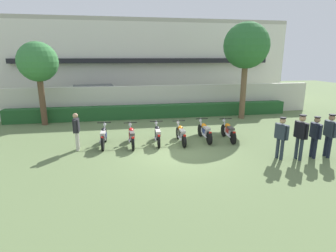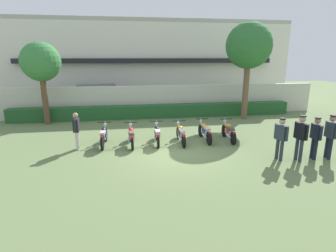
{
  "view_description": "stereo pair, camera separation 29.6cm",
  "coord_description": "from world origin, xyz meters",
  "px_view_note": "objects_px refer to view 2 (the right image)",
  "views": [
    {
      "loc": [
        -2.16,
        -10.18,
        3.85
      ],
      "look_at": [
        0.0,
        1.73,
        0.72
      ],
      "focal_mm": 28.8,
      "sensor_mm": 36.0,
      "label": 1
    },
    {
      "loc": [
        -1.87,
        -10.23,
        3.85
      ],
      "look_at": [
        0.0,
        1.73,
        0.72
      ],
      "focal_mm": 28.8,
      "sensor_mm": 36.0,
      "label": 2
    }
  ],
  "objects_px": {
    "tree_near_inspector": "(41,63)",
    "motorcycle_in_row_2": "(157,134)",
    "tree_far_side": "(249,46)",
    "officer_0": "(281,136)",
    "motorcycle_in_row_1": "(131,136)",
    "motorcycle_in_row_0": "(104,136)",
    "motorcycle_in_row_3": "(181,134)",
    "motorcycle_in_row_5": "(229,131)",
    "motorcycle_in_row_4": "(205,131)",
    "parked_car": "(99,98)",
    "officer_1": "(301,134)",
    "officer_2": "(316,135)",
    "inspector_person": "(76,128)",
    "officer_3": "(331,133)"
  },
  "relations": [
    {
      "from": "parked_car",
      "to": "motorcycle_in_row_5",
      "type": "xyz_separation_m",
      "value": [
        6.62,
        -8.14,
        -0.49
      ]
    },
    {
      "from": "motorcycle_in_row_4",
      "to": "officer_0",
      "type": "xyz_separation_m",
      "value": [
        2.11,
        -2.8,
        0.52
      ]
    },
    {
      "from": "motorcycle_in_row_0",
      "to": "officer_1",
      "type": "height_order",
      "value": "officer_1"
    },
    {
      "from": "motorcycle_in_row_0",
      "to": "tree_far_side",
      "type": "bearing_deg",
      "value": -61.56
    },
    {
      "from": "tree_far_side",
      "to": "motorcycle_in_row_1",
      "type": "relative_size",
      "value": 3.11
    },
    {
      "from": "tree_near_inspector",
      "to": "officer_1",
      "type": "distance_m",
      "value": 13.57
    },
    {
      "from": "motorcycle_in_row_3",
      "to": "officer_1",
      "type": "relative_size",
      "value": 1.08
    },
    {
      "from": "parked_car",
      "to": "officer_0",
      "type": "bearing_deg",
      "value": -61.39
    },
    {
      "from": "motorcycle_in_row_2",
      "to": "motorcycle_in_row_4",
      "type": "bearing_deg",
      "value": -85.22
    },
    {
      "from": "parked_car",
      "to": "motorcycle_in_row_3",
      "type": "distance_m",
      "value": 9.23
    },
    {
      "from": "parked_car",
      "to": "motorcycle_in_row_3",
      "type": "xyz_separation_m",
      "value": [
        4.33,
        -8.13,
        -0.5
      ]
    },
    {
      "from": "motorcycle_in_row_4",
      "to": "officer_1",
      "type": "distance_m",
      "value": 4.14
    },
    {
      "from": "motorcycle_in_row_1",
      "to": "inspector_person",
      "type": "distance_m",
      "value": 2.33
    },
    {
      "from": "motorcycle_in_row_1",
      "to": "officer_2",
      "type": "height_order",
      "value": "officer_2"
    },
    {
      "from": "tree_far_side",
      "to": "motorcycle_in_row_0",
      "type": "xyz_separation_m",
      "value": [
        -8.42,
        -4.1,
        -3.98
      ]
    },
    {
      "from": "tree_far_side",
      "to": "motorcycle_in_row_1",
      "type": "bearing_deg",
      "value": -149.46
    },
    {
      "from": "motorcycle_in_row_0",
      "to": "officer_2",
      "type": "relative_size",
      "value": 1.14
    },
    {
      "from": "motorcycle_in_row_1",
      "to": "motorcycle_in_row_0",
      "type": "bearing_deg",
      "value": 80.82
    },
    {
      "from": "tree_near_inspector",
      "to": "motorcycle_in_row_5",
      "type": "distance_m",
      "value": 10.89
    },
    {
      "from": "tree_far_side",
      "to": "motorcycle_in_row_0",
      "type": "bearing_deg",
      "value": -154.03
    },
    {
      "from": "motorcycle_in_row_1",
      "to": "tree_near_inspector",
      "type": "bearing_deg",
      "value": 43.6
    },
    {
      "from": "tree_near_inspector",
      "to": "officer_3",
      "type": "height_order",
      "value": "tree_near_inspector"
    },
    {
      "from": "parked_car",
      "to": "officer_3",
      "type": "height_order",
      "value": "parked_car"
    },
    {
      "from": "parked_car",
      "to": "motorcycle_in_row_2",
      "type": "relative_size",
      "value": 2.55
    },
    {
      "from": "parked_car",
      "to": "motorcycle_in_row_2",
      "type": "distance_m",
      "value": 8.68
    },
    {
      "from": "motorcycle_in_row_1",
      "to": "motorcycle_in_row_4",
      "type": "height_order",
      "value": "motorcycle_in_row_4"
    },
    {
      "from": "parked_car",
      "to": "tree_far_side",
      "type": "bearing_deg",
      "value": -29.29
    },
    {
      "from": "motorcycle_in_row_3",
      "to": "motorcycle_in_row_5",
      "type": "bearing_deg",
      "value": -89.39
    },
    {
      "from": "motorcycle_in_row_5",
      "to": "officer_1",
      "type": "relative_size",
      "value": 1.05
    },
    {
      "from": "tree_far_side",
      "to": "officer_0",
      "type": "distance_m",
      "value": 7.9
    },
    {
      "from": "motorcycle_in_row_5",
      "to": "parked_car",
      "type": "bearing_deg",
      "value": 41.34
    },
    {
      "from": "officer_1",
      "to": "motorcycle_in_row_5",
      "type": "bearing_deg",
      "value": -65.0
    },
    {
      "from": "tree_near_inspector",
      "to": "motorcycle_in_row_2",
      "type": "relative_size",
      "value": 2.54
    },
    {
      "from": "tree_far_side",
      "to": "officer_3",
      "type": "height_order",
      "value": "tree_far_side"
    },
    {
      "from": "officer_1",
      "to": "officer_2",
      "type": "relative_size",
      "value": 1.07
    },
    {
      "from": "motorcycle_in_row_2",
      "to": "officer_2",
      "type": "relative_size",
      "value": 1.12
    },
    {
      "from": "officer_1",
      "to": "officer_2",
      "type": "height_order",
      "value": "officer_1"
    },
    {
      "from": "officer_1",
      "to": "officer_2",
      "type": "xyz_separation_m",
      "value": [
        0.69,
        0.08,
        -0.08
      ]
    },
    {
      "from": "motorcycle_in_row_3",
      "to": "officer_1",
      "type": "distance_m",
      "value": 4.91
    },
    {
      "from": "tree_near_inspector",
      "to": "motorcycle_in_row_3",
      "type": "height_order",
      "value": "tree_near_inspector"
    },
    {
      "from": "inspector_person",
      "to": "officer_1",
      "type": "xyz_separation_m",
      "value": [
        8.49,
        -2.67,
        0.12
      ]
    },
    {
      "from": "motorcycle_in_row_5",
      "to": "officer_2",
      "type": "height_order",
      "value": "officer_2"
    },
    {
      "from": "motorcycle_in_row_2",
      "to": "motorcycle_in_row_3",
      "type": "relative_size",
      "value": 0.97
    },
    {
      "from": "motorcycle_in_row_0",
      "to": "inspector_person",
      "type": "height_order",
      "value": "inspector_person"
    },
    {
      "from": "motorcycle_in_row_0",
      "to": "motorcycle_in_row_5",
      "type": "relative_size",
      "value": 1.01
    },
    {
      "from": "officer_0",
      "to": "tree_near_inspector",
      "type": "bearing_deg",
      "value": -49.62
    },
    {
      "from": "motorcycle_in_row_2",
      "to": "motorcycle_in_row_4",
      "type": "xyz_separation_m",
      "value": [
        2.26,
        0.07,
        0.01
      ]
    },
    {
      "from": "motorcycle_in_row_4",
      "to": "officer_1",
      "type": "xyz_separation_m",
      "value": [
        2.79,
        -3.0,
        0.61
      ]
    },
    {
      "from": "motorcycle_in_row_1",
      "to": "motorcycle_in_row_4",
      "type": "bearing_deg",
      "value": -89.18
    },
    {
      "from": "tree_far_side",
      "to": "motorcycle_in_row_2",
      "type": "relative_size",
      "value": 3.2
    }
  ]
}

